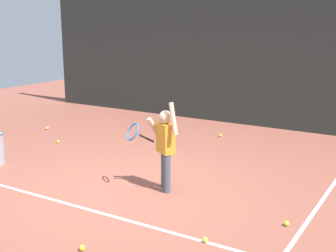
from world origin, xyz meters
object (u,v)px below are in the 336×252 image
at_px(tennis_ball_4, 82,248).
at_px(tennis_ball_0, 220,135).
at_px(tennis_ball_5, 47,128).
at_px(tennis_player, 164,143).
at_px(tennis_ball_2, 205,240).
at_px(tennis_ball_7, 287,223).
at_px(tennis_ball_6, 58,142).

bearing_deg(tennis_ball_4, tennis_ball_0, 98.48).
bearing_deg(tennis_ball_5, tennis_player, -22.95).
bearing_deg(tennis_ball_5, tennis_ball_2, -28.12).
xyz_separation_m(tennis_ball_0, tennis_ball_4, (0.79, -5.31, 0.00)).
distance_m(tennis_ball_4, tennis_ball_7, 2.48).
xyz_separation_m(tennis_player, tennis_ball_6, (-3.25, 1.09, -0.69)).
height_order(tennis_ball_4, tennis_ball_6, same).
height_order(tennis_ball_4, tennis_ball_5, same).
xyz_separation_m(tennis_ball_4, tennis_ball_6, (-3.43, 3.11, 0.00)).
xyz_separation_m(tennis_ball_2, tennis_ball_4, (-1.07, -0.87, 0.00)).
bearing_deg(tennis_ball_2, tennis_player, 137.51).
relative_size(tennis_ball_2, tennis_ball_5, 1.00).
bearing_deg(tennis_ball_7, tennis_ball_5, 161.56).
relative_size(tennis_player, tennis_ball_0, 20.46).
distance_m(tennis_ball_4, tennis_ball_5, 5.93).
height_order(tennis_player, tennis_ball_2, tennis_player).
relative_size(tennis_ball_2, tennis_ball_6, 1.00).
height_order(tennis_ball_0, tennis_ball_2, same).
xyz_separation_m(tennis_ball_2, tennis_ball_5, (-5.58, 2.98, 0.00)).
height_order(tennis_ball_2, tennis_ball_5, same).
bearing_deg(tennis_player, tennis_ball_0, 131.44).
distance_m(tennis_ball_4, tennis_ball_6, 4.63).
bearing_deg(tennis_ball_2, tennis_ball_0, 112.73).
bearing_deg(tennis_ball_0, tennis_player, -79.58).
bearing_deg(tennis_ball_4, tennis_ball_7, 45.49).
bearing_deg(tennis_player, tennis_ball_2, -11.46).
distance_m(tennis_ball_2, tennis_ball_4, 1.38).
bearing_deg(tennis_ball_7, tennis_player, 172.51).
xyz_separation_m(tennis_player, tennis_ball_0, (-0.61, 3.29, -0.69)).
distance_m(tennis_ball_0, tennis_ball_5, 3.99).
bearing_deg(tennis_ball_0, tennis_ball_7, -54.51).
distance_m(tennis_ball_0, tennis_ball_7, 4.36).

